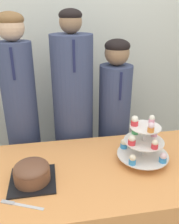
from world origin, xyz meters
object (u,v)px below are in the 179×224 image
Objects in this scene: cupcake_stand at (143,142)px; student_1 at (74,122)px; cake_knife at (15,204)px; student_2 at (114,127)px; student_0 at (23,123)px; round_cake at (32,172)px.

student_1 is at bearing 124.10° from cupcake_stand.
cupcake_stand is 0.68m from student_1.
cake_knife is at bearing -115.69° from student_1.
student_2 is at bearing 93.17° from cupcake_stand.
student_0 is 0.99× the size of student_1.
cake_knife is at bearing -162.14° from cupcake_stand.
round_cake is 0.79× the size of cupcake_stand.
student_1 is (0.39, 0.81, 0.04)m from cake_knife.
student_1 is at bearing 180.00° from student_2.
student_2 reaches higher than cupcake_stand.
student_2 is at bearing -0.00° from student_0.
round_cake is 0.71m from student_1.
student_1 reaches higher than cupcake_stand.
student_2 is at bearing 44.49° from round_cake.
round_cake is 0.92m from student_2.
student_0 is (-0.02, 0.81, 0.06)m from cake_knife.
student_2 reaches higher than cake_knife.
cupcake_stand is at bearing 40.85° from cake_knife.
student_0 reaches higher than cupcake_stand.
student_1 reaches higher than cake_knife.
student_1 is 1.15× the size of student_2.
student_1 reaches higher than round_cake.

